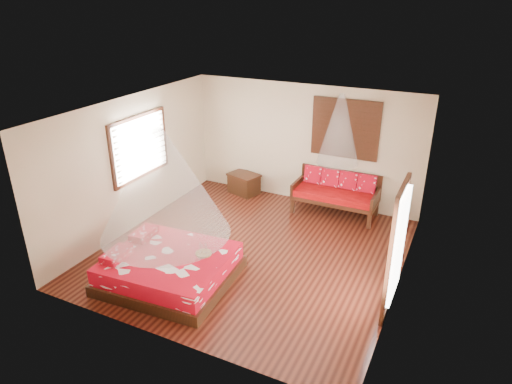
# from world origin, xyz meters

# --- Properties ---
(room) EXTENTS (5.54, 5.54, 2.84)m
(room) POSITION_xyz_m (0.00, 0.00, 1.40)
(room) COLOR black
(room) RESTS_ON ground
(bed) EXTENTS (2.22, 2.04, 0.64)m
(bed) POSITION_xyz_m (-0.88, -1.50, 0.25)
(bed) COLOR black
(bed) RESTS_ON floor
(daybed) EXTENTS (1.88, 0.84, 0.97)m
(daybed) POSITION_xyz_m (0.94, 2.39, 0.52)
(daybed) COLOR black
(daybed) RESTS_ON floor
(storage_chest) EXTENTS (0.86, 0.72, 0.51)m
(storage_chest) POSITION_xyz_m (-1.45, 2.45, 0.26)
(storage_chest) COLOR black
(storage_chest) RESTS_ON floor
(shutter_panel) EXTENTS (1.52, 0.06, 1.32)m
(shutter_panel) POSITION_xyz_m (0.94, 2.72, 1.90)
(shutter_panel) COLOR black
(shutter_panel) RESTS_ON wall_back
(window_left) EXTENTS (0.10, 1.74, 1.34)m
(window_left) POSITION_xyz_m (-2.71, 0.20, 1.70)
(window_left) COLOR black
(window_left) RESTS_ON wall_left
(glazed_door) EXTENTS (0.08, 1.02, 2.16)m
(glazed_door) POSITION_xyz_m (2.72, -0.60, 1.07)
(glazed_door) COLOR black
(glazed_door) RESTS_ON floor
(wine_tray) EXTENTS (0.28, 0.28, 0.23)m
(wine_tray) POSITION_xyz_m (-0.35, -1.19, 0.56)
(wine_tray) COLOR brown
(wine_tray) RESTS_ON bed
(mosquito_net_main) EXTENTS (2.14, 2.14, 1.80)m
(mosquito_net_main) POSITION_xyz_m (-0.86, -1.50, 1.85)
(mosquito_net_main) COLOR white
(mosquito_net_main) RESTS_ON ceiling
(mosquito_net_daybed) EXTENTS (0.90, 0.90, 1.50)m
(mosquito_net_daybed) POSITION_xyz_m (0.94, 2.25, 2.00)
(mosquito_net_daybed) COLOR white
(mosquito_net_daybed) RESTS_ON ceiling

